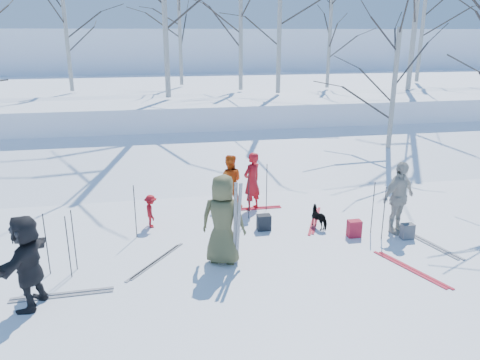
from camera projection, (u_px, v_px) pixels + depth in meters
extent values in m
plane|color=white|center=(252.00, 255.00, 10.55)|extent=(120.00, 120.00, 0.00)
cube|color=white|center=(212.00, 165.00, 17.06)|extent=(70.00, 9.49, 4.12)
cube|color=white|center=(188.00, 103.00, 26.17)|extent=(70.00, 18.00, 2.20)
cube|color=white|center=(170.00, 62.00, 45.53)|extent=(90.00, 30.00, 6.00)
imported|color=#4D4D2E|center=(223.00, 220.00, 9.93)|extent=(1.13, 0.95, 1.97)
imported|color=#AE1018|center=(252.00, 181.00, 13.02)|extent=(0.72, 0.67, 1.65)
imported|color=#D94E10|center=(229.00, 182.00, 13.12)|extent=(0.86, 0.73, 1.56)
imported|color=#AE1018|center=(151.00, 211.00, 11.93)|extent=(0.38, 0.59, 0.86)
imported|color=beige|center=(399.00, 198.00, 11.49)|extent=(1.15, 0.84, 1.82)
imported|color=black|center=(27.00, 262.00, 8.33)|extent=(1.00, 1.73, 1.77)
imported|color=black|center=(320.00, 217.00, 11.94)|extent=(0.52, 0.72, 0.55)
cube|color=silver|center=(235.00, 225.00, 9.77)|extent=(0.09, 0.16, 1.90)
cube|color=silver|center=(239.00, 225.00, 9.76)|extent=(0.14, 0.23, 1.89)
cylinder|color=black|center=(68.00, 247.00, 9.38)|extent=(0.02, 0.02, 1.34)
cylinder|color=black|center=(373.00, 208.00, 11.47)|extent=(0.02, 0.02, 1.34)
cylinder|color=black|center=(249.00, 195.00, 12.40)|extent=(0.02, 0.02, 1.34)
cylinder|color=black|center=(135.00, 212.00, 11.24)|extent=(0.02, 0.02, 1.34)
cylinder|color=black|center=(74.00, 240.00, 9.69)|extent=(0.02, 0.02, 1.34)
cylinder|color=black|center=(267.00, 187.00, 13.01)|extent=(0.02, 0.02, 1.34)
cylinder|color=black|center=(384.00, 214.00, 11.12)|extent=(0.02, 0.02, 1.34)
cylinder|color=black|center=(47.00, 244.00, 9.51)|extent=(0.02, 0.02, 1.34)
cube|color=#A5192C|center=(354.00, 229.00, 11.42)|extent=(0.32, 0.22, 0.42)
cube|color=#515358|center=(407.00, 231.00, 11.31)|extent=(0.30, 0.20, 0.38)
cube|color=black|center=(264.00, 222.00, 11.82)|extent=(0.34, 0.24, 0.40)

